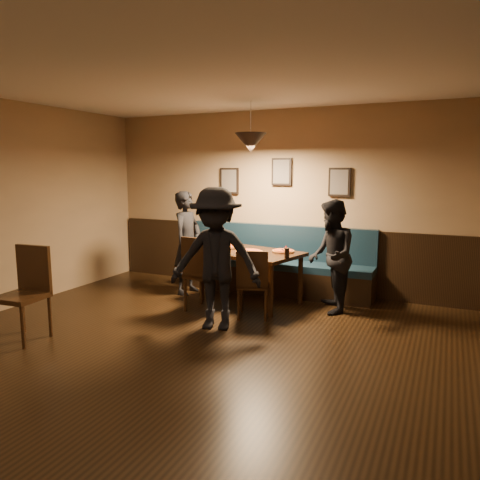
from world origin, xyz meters
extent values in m
plane|color=black|center=(0.00, 0.00, 0.00)|extent=(7.00, 7.00, 0.00)
plane|color=silver|center=(0.00, 0.00, 2.80)|extent=(7.00, 7.00, 0.00)
plane|color=#8C704F|center=(0.00, 3.50, 1.40)|extent=(6.00, 0.00, 6.00)
cube|color=black|center=(0.00, 3.47, 0.50)|extent=(5.88, 0.06, 1.00)
cube|color=black|center=(-0.90, 3.47, 1.70)|extent=(0.32, 0.04, 0.42)
cube|color=black|center=(0.00, 3.47, 1.85)|extent=(0.32, 0.04, 0.42)
cube|color=black|center=(0.90, 3.47, 1.70)|extent=(0.32, 0.04, 0.42)
cone|color=black|center=(-0.12, 2.55, 2.25)|extent=(0.44, 0.44, 0.25)
cube|color=black|center=(-0.12, 2.55, 0.37)|extent=(1.55, 1.20, 0.74)
imported|color=black|center=(-1.20, 2.61, 0.78)|extent=(0.39, 0.58, 1.56)
imported|color=black|center=(1.02, 2.59, 0.75)|extent=(0.79, 0.88, 1.50)
imported|color=black|center=(-0.07, 1.38, 0.84)|extent=(1.20, 0.85, 1.68)
cylinder|color=#C65C25|center=(-0.52, 2.68, 0.76)|extent=(0.32, 0.32, 0.04)
cylinder|color=orange|center=(-0.07, 2.38, 0.76)|extent=(0.43, 0.43, 0.04)
cylinder|color=orange|center=(0.32, 2.67, 0.76)|extent=(0.38, 0.38, 0.04)
cylinder|color=black|center=(0.51, 2.27, 0.81)|extent=(0.08, 0.08, 0.14)
cylinder|color=#A61605|center=(0.42, 2.49, 0.81)|extent=(0.04, 0.04, 0.13)
cube|color=#1C691E|center=(-0.66, 2.82, 0.74)|extent=(0.20, 0.20, 0.01)
cube|color=#1F7424|center=(-0.65, 2.25, 0.74)|extent=(0.17, 0.17, 0.01)
cube|color=white|center=(-0.12, 2.16, 0.74)|extent=(0.19, 0.07, 0.00)
camera|label=1|loc=(2.40, -3.28, 1.88)|focal=34.17mm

